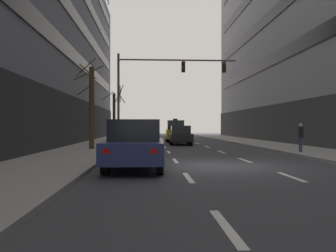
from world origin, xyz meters
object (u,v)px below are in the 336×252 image
at_px(taxi_driving_0, 175,131).
at_px(traffic_signal_0, 158,79).
at_px(taxi_driving_1, 146,133).
at_px(pedestrian_0, 301,135).
at_px(car_driving_3, 136,145).
at_px(street_tree_1, 91,106).
at_px(car_driving_4, 145,131).
at_px(car_driving_2, 180,135).
at_px(street_tree_0, 114,114).

height_order(taxi_driving_0, traffic_signal_0, traffic_signal_0).
relative_size(taxi_driving_1, pedestrian_0, 2.72).
distance_m(taxi_driving_0, taxi_driving_1, 6.74).
height_order(car_driving_3, street_tree_1, street_tree_1).
relative_size(car_driving_4, pedestrian_0, 2.77).
bearing_deg(street_tree_1, traffic_signal_0, 52.12).
bearing_deg(pedestrian_0, taxi_driving_1, 111.18).
relative_size(traffic_signal_0, street_tree_1, 1.61).
distance_m(taxi_driving_0, traffic_signal_0, 8.17).
height_order(car_driving_2, street_tree_1, street_tree_1).
height_order(traffic_signal_0, street_tree_1, traffic_signal_0).
bearing_deg(pedestrian_0, taxi_driving_0, 109.51).
height_order(taxi_driving_0, car_driving_3, taxi_driving_0).
bearing_deg(car_driving_3, street_tree_1, 108.13).
xyz_separation_m(taxi_driving_0, taxi_driving_1, (-2.88, 6.09, -0.26)).
relative_size(street_tree_0, street_tree_1, 0.97).
height_order(taxi_driving_0, car_driving_2, taxi_driving_0).
xyz_separation_m(taxi_driving_1, car_driving_2, (2.87, -11.64, -0.00)).
bearing_deg(car_driving_3, taxi_driving_0, 81.94).
bearing_deg(car_driving_4, street_tree_1, -104.57).
height_order(taxi_driving_1, pedestrian_0, taxi_driving_1).
height_order(taxi_driving_1, street_tree_1, street_tree_1).
bearing_deg(traffic_signal_0, pedestrian_0, -50.09).
relative_size(car_driving_4, street_tree_0, 0.76).
height_order(car_driving_2, car_driving_3, car_driving_3).
xyz_separation_m(car_driving_3, car_driving_4, (0.13, 21.52, 0.15)).
xyz_separation_m(car_driving_2, street_tree_1, (-6.10, -6.76, 2.01)).
height_order(car_driving_3, street_tree_0, street_tree_0).
bearing_deg(street_tree_1, pedestrian_0, -15.93).
distance_m(taxi_driving_1, street_tree_0, 5.89).
height_order(car_driving_4, street_tree_1, street_tree_1).
height_order(car_driving_2, pedestrian_0, pedestrian_0).
distance_m(taxi_driving_1, car_driving_3, 27.70).
height_order(car_driving_4, pedestrian_0, car_driving_4).
bearing_deg(street_tree_1, street_tree_0, 89.76).
xyz_separation_m(taxi_driving_0, street_tree_0, (-6.05, 1.52, 1.67)).
bearing_deg(street_tree_1, car_driving_4, 75.43).
bearing_deg(street_tree_1, taxi_driving_1, 80.06).
xyz_separation_m(car_driving_4, traffic_signal_0, (1.10, -6.73, 4.14)).
distance_m(taxi_driving_1, pedestrian_0, 23.30).
xyz_separation_m(car_driving_4, pedestrian_0, (8.47, -15.54, 0.01)).
distance_m(car_driving_4, pedestrian_0, 17.70).
bearing_deg(car_driving_3, taxi_driving_1, 89.63).
relative_size(taxi_driving_1, car_driving_4, 0.98).
relative_size(car_driving_4, street_tree_1, 0.74).
distance_m(taxi_driving_0, pedestrian_0, 16.59).
height_order(taxi_driving_1, car_driving_4, car_driving_4).
bearing_deg(pedestrian_0, car_driving_3, -145.18).
bearing_deg(car_driving_3, pedestrian_0, 34.82).
xyz_separation_m(car_driving_2, car_driving_3, (-3.05, -16.06, 0.09)).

